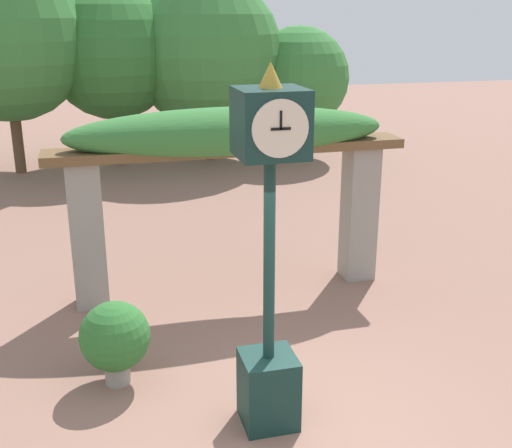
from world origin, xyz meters
TOP-DOWN VIEW (x-y plane):
  - ground_plane at (0.00, 0.00)m, footprint 60.00×60.00m
  - pedestal_clock at (-0.36, 0.24)m, footprint 0.61×0.66m
  - pergola at (0.00, 3.61)m, footprint 5.20×1.06m
  - potted_plant_near_right at (-1.83, 1.39)m, footprint 0.80×0.80m
  - tree_line at (-0.54, 12.60)m, footprint 11.19×4.42m

SIDE VIEW (x-z plane):
  - ground_plane at x=0.00m, z-range 0.00..0.00m
  - potted_plant_near_right at x=-1.83m, z-range 0.08..1.07m
  - pedestal_clock at x=-0.36m, z-range 0.00..3.66m
  - pergola at x=0.00m, z-range 0.76..3.56m
  - tree_line at x=-0.54m, z-range 0.32..5.75m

